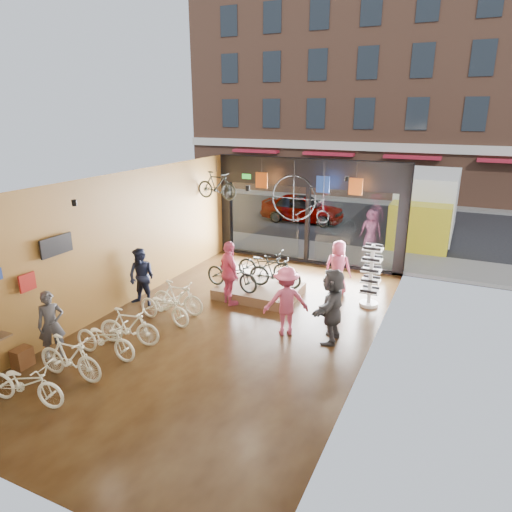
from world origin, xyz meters
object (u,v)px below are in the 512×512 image
Objects in this scene: floor_bike_1 at (70,358)px; customer_5 at (332,306)px; floor_bike_3 at (129,326)px; display_platform at (259,291)px; street_car at (302,208)px; floor_bike_5 at (178,298)px; display_bike_mid at (275,272)px; customer_3 at (286,301)px; display_bike_left at (232,274)px; sunglasses_rack at (371,276)px; floor_bike_0 at (25,383)px; floor_bike_4 at (164,307)px; penny_farthing at (303,200)px; customer_1 at (142,277)px; box_truck at (425,208)px; display_bike_right at (265,265)px; customer_2 at (229,273)px; floor_bike_2 at (105,339)px; customer_0 at (51,325)px; customer_4 at (338,267)px; hung_bike at (217,186)px.

customer_5 is at bearing -52.34° from floor_bike_1.
display_platform is (1.57, 4.07, -0.31)m from floor_bike_3.
floor_bike_3 is (0.47, -13.79, -0.24)m from street_car.
floor_bike_5 is 4.32m from customer_5.
display_bike_mid is (2.19, 5.88, 0.31)m from floor_bike_1.
customer_3 is at bearing -155.65° from display_bike_mid.
sunglasses_rack reaches higher than display_bike_left.
street_car is at bearing -8.42° from floor_bike_0.
street_car is 12.46m from floor_bike_4.
penny_farthing is (2.20, 9.46, 2.05)m from floor_bike_0.
street_car reaches higher than floor_bike_4.
customer_1 reaches higher than display_bike_mid.
box_truck is 4.19× the size of customer_1.
customer_3 is 3.06m from sunglasses_rack.
street_car is 2.33× the size of customer_3.
display_bike_right is 1.65m from customer_2.
floor_bike_0 is 4.67m from floor_bike_5.
customer_3 reaches higher than floor_bike_2.
display_bike_mid reaches higher than display_bike_right.
display_bike_left reaches higher than floor_bike_4.
customer_5 is (1.14, 0.11, 0.05)m from customer_3.
floor_bike_5 is 0.86× the size of sunglasses_rack.
floor_bike_3 is 0.84× the size of display_bike_left.
sunglasses_rack is 0.92× the size of penny_farthing.
customer_0 is at bearing 5.62° from customer_3.
customer_4 is (4.84, 3.27, -0.01)m from customer_1.
customer_4 is at bearing -31.79° from floor_bike_1.
box_truck is 10.60m from customer_2.
penny_farthing reaches higher than customer_1.
box_truck is 4.00× the size of customer_3.
customer_5 is 0.94× the size of penny_farthing.
sunglasses_rack is 3.82m from penny_farthing.
floor_bike_5 is 0.84× the size of customer_5.
box_truck is 12.12m from floor_bike_5.
customer_5 reaches higher than customer_0.
sunglasses_rack reaches higher than floor_bike_2.
penny_farthing is (1.03, 3.23, 1.72)m from display_bike_left.
floor_bike_0 is 9.93m from penny_farthing.
display_bike_left reaches higher than floor_bike_5.
customer_4 reaches higher than floor_bike_0.
customer_0 reaches higher than floor_bike_5.
sunglasses_rack is at bearing -97.46° from hung_bike.
customer_1 is at bearing -123.48° from penny_farthing.
customer_3 is 1.07× the size of customer_4.
floor_bike_3 reaches higher than floor_bike_0.
display_bike_right is at bearing -87.56° from customer_3.
customer_2 is at bearing 24.21° from customer_1.
customer_3 reaches higher than display_bike_left.
box_truck is 7.03m from penny_farthing.
floor_bike_5 is 0.92× the size of customer_1.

